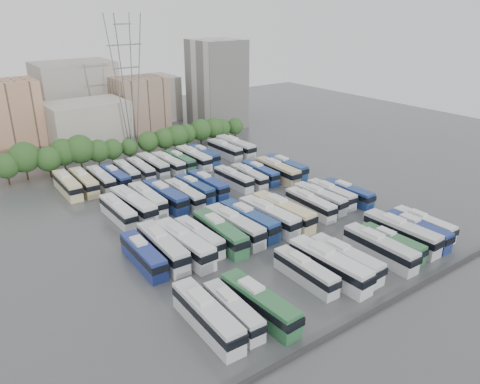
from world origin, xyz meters
TOP-DOWN VIEW (x-y plane):
  - ground at (0.00, 0.00)m, footprint 220.00×220.00m
  - parapet at (0.00, -33.00)m, footprint 56.00×0.50m
  - tree_line at (-3.09, 42.15)m, footprint 64.91×7.73m
  - city_buildings at (-7.46, 71.86)m, footprint 102.00×35.00m
  - apartment_tower at (34.00, 58.00)m, footprint 14.00×14.00m
  - electricity_pylon at (2.00, 50.00)m, footprint 9.00×6.91m
  - bus_r0_s0 at (-21.55, -23.35)m, footprint 3.26×12.98m
  - bus_r0_s1 at (-18.24, -23.94)m, footprint 2.92×10.97m
  - bus_r0_s2 at (-14.98, -24.95)m, footprint 3.30×12.75m
  - bus_r0_s5 at (-5.06, -22.68)m, footprint 2.66×11.25m
  - bus_r0_s6 at (-1.62, -23.88)m, footprint 3.41×13.61m
  - bus_r0_s7 at (1.75, -23.87)m, footprint 3.03×12.27m
  - bus_r0_s9 at (8.29, -24.75)m, footprint 2.94×12.57m
  - bus_r0_s10 at (11.49, -24.60)m, footprint 2.60×10.85m
  - bus_r0_s11 at (14.97, -23.65)m, footprint 3.10×13.24m
  - bus_r0_s12 at (18.07, -24.34)m, footprint 2.65×11.81m
  - bus_r0_s13 at (21.22, -23.59)m, footprint 2.42×10.97m
  - bus_r1_s0 at (-21.31, -5.50)m, footprint 2.98×11.95m
  - bus_r1_s1 at (-18.04, -5.27)m, footprint 3.37×13.30m
  - bus_r1_s2 at (-14.99, -6.48)m, footprint 3.48×13.68m
  - bus_r1_s3 at (-11.63, -5.32)m, footprint 2.73×11.47m
  - bus_r1_s4 at (-8.42, -6.48)m, footprint 3.43×13.19m
  - bus_r1_s5 at (-5.14, -5.91)m, footprint 3.37×13.26m
  - bus_r1_s6 at (-1.85, -5.54)m, footprint 3.49×13.11m
  - bus_r1_s7 at (1.84, -6.34)m, footprint 3.49×13.27m
  - bus_r1_s8 at (4.93, -6.49)m, footprint 3.58×13.74m
  - bus_r1_s10 at (11.63, -6.38)m, footprint 2.89×11.63m
  - bus_r1_s11 at (14.97, -5.49)m, footprint 2.93×11.86m
  - bus_r1_s12 at (18.38, -5.20)m, footprint 2.68×11.38m
  - bus_r1_s13 at (21.43, -6.78)m, footprint 2.73×11.32m
  - bus_r2_s1 at (-18.14, 11.43)m, footprint 2.57×11.64m
  - bus_r2_s2 at (-14.98, 11.95)m, footprint 3.58×13.46m
  - bus_r2_s3 at (-11.56, 13.21)m, footprint 2.87×12.21m
  - bus_r2_s4 at (-8.38, 12.25)m, footprint 3.40×13.01m
  - bus_r2_s5 at (-4.82, 11.19)m, footprint 2.65×11.79m
  - bus_r2_s6 at (-1.51, 12.91)m, footprint 2.90×11.43m
  - bus_r2_s7 at (1.67, 12.98)m, footprint 2.66×11.87m
  - bus_r2_s9 at (8.08, 12.94)m, footprint 2.70×11.16m
  - bus_r2_s10 at (11.58, 12.11)m, footprint 2.97×11.17m
  - bus_r2_s11 at (14.92, 12.55)m, footprint 2.76×11.13m
  - bus_r2_s12 at (18.28, 10.68)m, footprint 3.11×12.81m
  - bus_r2_s13 at (21.61, 11.76)m, footprint 2.71×12.21m
  - bus_r3_s0 at (-21.47, 29.54)m, footprint 2.87×12.28m
  - bus_r3_s1 at (-18.16, 29.25)m, footprint 2.87×12.12m
  - bus_r3_s2 at (-14.60, 29.07)m, footprint 2.60×11.38m
  - bus_r3_s3 at (-11.66, 28.71)m, footprint 2.77×11.26m
  - bus_r3_s4 at (-8.34, 30.22)m, footprint 2.89×10.92m
  - bus_r3_s5 at (-5.07, 30.06)m, footprint 2.79×11.01m
  - bus_r3_s6 at (-1.75, 30.84)m, footprint 2.66×11.78m
  - bus_r3_s7 at (1.68, 29.85)m, footprint 2.99×11.53m
  - bus_r3_s8 at (4.87, 30.17)m, footprint 2.48×11.06m
  - bus_r3_s9 at (8.32, 29.60)m, footprint 2.74×12.53m
  - bus_r3_s10 at (11.64, 30.46)m, footprint 2.64×11.36m
  - bus_r3_s12 at (18.19, 31.01)m, footprint 2.93×11.93m
  - bus_r3_s13 at (21.42, 30.88)m, footprint 3.38×13.42m

SIDE VIEW (x-z plane):
  - ground at x=0.00m, z-range 0.00..0.00m
  - parapet at x=0.00m, z-range 0.00..0.50m
  - bus_r0_s10 at x=11.49m, z-range -0.03..3.36m
  - bus_r3_s4 at x=-8.34m, z-range -0.03..3.36m
  - bus_r0_s1 at x=-18.24m, z-range -0.03..3.38m
  - bus_r3_s5 at x=-5.07m, z-range -0.03..3.40m
  - bus_r0_s13 at x=21.22m, z-range -0.03..3.41m
  - bus_r3_s8 at x=4.87m, z-range -0.03..3.43m
  - bus_r2_s10 at x=11.58m, z-range -0.03..3.44m
  - bus_r2_s11 at x=14.92m, z-range -0.03..3.44m
  - bus_r2_s9 at x=8.08m, z-range -0.03..3.45m
  - bus_r3_s3 at x=-11.66m, z-range -0.03..3.48m
  - bus_r0_s5 at x=-5.06m, z-range -0.03..3.49m
  - bus_r1_s13 at x=21.43m, z-range -0.03..3.50m
  - bus_r3_s10 at x=11.64m, z-range -0.03..3.52m
  - bus_r1_s12 at x=18.38m, z-range -0.03..3.53m
  - bus_r2_s6 at x=-1.51m, z-range -0.03..3.53m
  - bus_r3_s2 at x=-14.60m, z-range -0.03..3.53m
  - bus_r1_s3 at x=-11.63m, z-range -0.03..3.55m
  - bus_r3_s7 at x=1.68m, z-range -0.03..3.56m
  - bus_r1_s10 at x=11.63m, z-range -0.03..3.59m
  - bus_r2_s1 at x=-18.14m, z-range -0.03..3.62m
  - bus_r3_s6 at x=-1.75m, z-range -0.03..3.66m
  - bus_r2_s5 at x=-4.82m, z-range -0.03..3.66m
  - bus_r1_s11 at x=14.97m, z-range -0.03..3.67m
  - bus_r0_s12 at x=18.07m, z-range -0.03..3.67m
  - bus_r2_s7 at x=1.67m, z-range -0.03..3.68m
  - bus_r3_s12 at x=18.19m, z-range -0.03..3.69m
  - bus_r1_s0 at x=-21.31m, z-range -0.03..3.69m
  - bus_r3_s1 at x=-18.16m, z-range -0.03..3.75m
  - bus_r2_s3 at x=-11.56m, z-range -0.03..3.78m
  - bus_r0_s7 at x=1.75m, z-range -0.03..3.79m
  - bus_r2_s13 at x=21.61m, z-range -0.03..3.79m
  - bus_r3_s0 at x=-21.47m, z-range -0.03..3.80m
  - bus_r3_s9 at x=8.32m, z-range -0.04..3.89m
  - bus_r0_s9 at x=8.29m, z-range -0.04..3.89m
  - bus_r0_s2 at x=-14.98m, z-range -0.04..3.93m
  - bus_r2_s12 at x=18.28m, z-range -0.04..3.96m
  - bus_r0_s0 at x=-21.55m, z-range -0.04..4.01m
  - bus_r2_s4 at x=-8.38m, z-range -0.04..4.01m
  - bus_r1_s6 at x=-1.85m, z-range -0.04..4.04m
  - bus_r1_s4 at x=-8.42m, z-range -0.04..4.07m
  - bus_r1_s7 at x=1.84m, z-range -0.04..4.09m
  - bus_r1_s5 at x=-5.14m, z-range -0.04..4.09m
  - bus_r0_s11 at x=14.97m, z-range -0.04..4.10m
  - bus_r1_s1 at x=-18.04m, z-range -0.04..4.10m
  - bus_r3_s13 at x=21.42m, z-range -0.04..4.14m
  - bus_r2_s2 at x=-14.98m, z-range -0.04..4.15m
  - bus_r0_s6 at x=-1.62m, z-range -0.04..4.20m
  - bus_r1_s2 at x=-14.99m, z-range -0.04..4.22m
  - bus_r1_s8 at x=4.93m, z-range -0.04..4.24m
  - tree_line at x=-3.09m, z-range 0.12..8.60m
  - city_buildings at x=-7.46m, z-range -2.13..17.87m
  - apartment_tower at x=34.00m, z-range 0.00..26.00m
  - electricity_pylon at x=2.00m, z-range 1.75..35.57m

